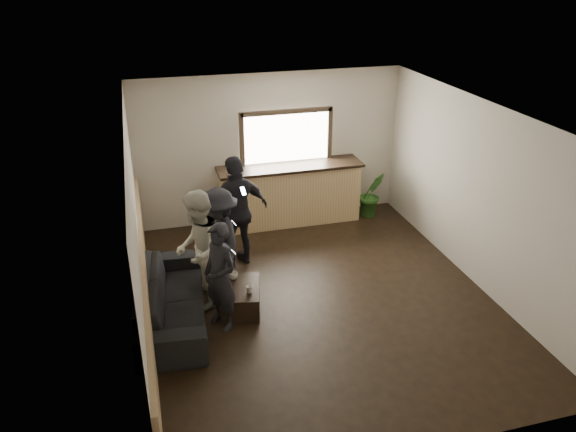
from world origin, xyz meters
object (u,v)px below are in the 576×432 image
object	(u,v)px
person_c	(220,239)
person_a	(220,277)
bar_counter	(290,190)
cup_a	(233,276)
potted_plant	(372,194)
coffee_table	(244,297)
person_b	(199,251)
person_d	(237,212)
sofa	(171,299)
cup_b	(250,289)

from	to	relation	value
person_c	person_a	bearing A→B (deg)	-19.25
bar_counter	cup_a	distance (m)	2.85
bar_counter	cup_a	bearing A→B (deg)	-122.46
potted_plant	person_c	world-z (taller)	person_c
bar_counter	person_a	size ratio (longest dim) A/B	1.74
coffee_table	potted_plant	bearing A→B (deg)	39.39
potted_plant	person_b	bearing A→B (deg)	-148.35
cup_a	person_d	size ratio (longest dim) A/B	0.07
bar_counter	coffee_table	size ratio (longest dim) A/B	3.36
cup_a	person_d	xyz separation A→B (m)	(0.28, 1.06, 0.53)
sofa	cup_b	distance (m)	1.09
potted_plant	person_a	bearing A→B (deg)	-140.29
cup_b	person_a	xyz separation A→B (m)	(-0.42, -0.17, 0.37)
person_b	coffee_table	bearing A→B (deg)	78.28
cup_a	person_c	size ratio (longest dim) A/B	0.08
bar_counter	person_c	size ratio (longest dim) A/B	1.67
bar_counter	potted_plant	distance (m)	1.63
cup_b	person_c	world-z (taller)	person_c
coffee_table	person_d	size ratio (longest dim) A/B	0.43
bar_counter	coffee_table	distance (m)	3.04
potted_plant	person_b	world-z (taller)	person_b
cup_a	potted_plant	bearing A→B (deg)	35.54
cup_b	person_d	xyz separation A→B (m)	(0.12, 1.47, 0.53)
potted_plant	person_c	distance (m)	3.73
cup_a	potted_plant	size ratio (longest dim) A/B	0.15
coffee_table	potted_plant	xyz separation A→B (m)	(3.03, 2.49, 0.27)
person_c	person_b	bearing A→B (deg)	-51.58
person_c	person_d	distance (m)	0.75
cup_a	person_d	world-z (taller)	person_d
cup_a	person_d	bearing A→B (deg)	75.34
coffee_table	person_c	world-z (taller)	person_c
potted_plant	cup_b	bearing A→B (deg)	-138.32
person_b	person_d	bearing A→B (deg)	157.15
potted_plant	cup_a	bearing A→B (deg)	-144.46
sofa	cup_b	size ratio (longest dim) A/B	21.06
cup_a	person_a	bearing A→B (deg)	-114.69
potted_plant	person_d	world-z (taller)	person_d
coffee_table	person_d	bearing A→B (deg)	82.39
person_a	person_b	world-z (taller)	person_b
cup_b	person_d	world-z (taller)	person_d
cup_b	person_a	world-z (taller)	person_a
person_b	person_c	world-z (taller)	person_b
person_d	bar_counter	bearing A→B (deg)	-151.51
potted_plant	person_d	xyz separation A→B (m)	(-2.86, -1.18, 0.49)
cup_a	cup_b	distance (m)	0.44
bar_counter	person_a	xyz separation A→B (m)	(-1.79, -2.98, 0.13)
bar_counter	cup_a	world-z (taller)	bar_counter
sofa	person_b	distance (m)	0.76
person_b	person_c	distance (m)	0.56
sofa	person_b	xyz separation A→B (m)	(0.45, 0.27, 0.55)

